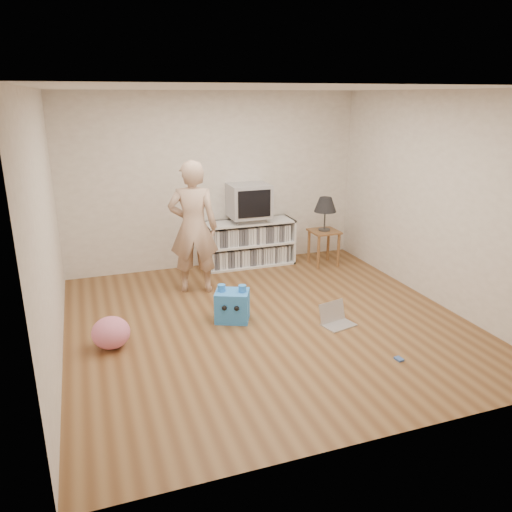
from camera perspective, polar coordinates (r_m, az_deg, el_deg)
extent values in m
plane|color=brown|center=(5.91, 1.23, -7.49)|extent=(4.50, 4.50, 0.00)
cube|color=beige|center=(7.58, -4.78, 8.51)|extent=(4.50, 0.02, 2.60)
cube|color=beige|center=(3.55, 14.31, -3.04)|extent=(4.50, 0.02, 2.60)
cube|color=beige|center=(5.15, -22.83, 2.62)|extent=(0.02, 4.50, 2.60)
cube|color=beige|center=(6.60, 20.03, 6.07)|extent=(0.02, 4.50, 2.60)
cube|color=white|center=(5.33, 1.43, 18.63)|extent=(4.50, 4.50, 0.01)
cube|color=white|center=(7.90, -1.31, 1.88)|extent=(1.40, 0.03, 0.70)
cube|color=white|center=(7.53, -5.77, 0.97)|extent=(0.03, 0.45, 0.70)
cube|color=white|center=(7.94, 3.86, 1.94)|extent=(0.03, 0.45, 0.70)
cube|color=white|center=(7.81, -0.81, -0.88)|extent=(1.40, 0.45, 0.03)
cube|color=white|center=(7.71, -0.83, 1.47)|extent=(1.34, 0.45, 0.03)
cube|color=white|center=(7.62, -0.84, 3.89)|extent=(1.40, 0.45, 0.03)
cube|color=silver|center=(7.71, -0.83, 1.47)|extent=(1.26, 0.36, 0.64)
cube|color=gray|center=(7.61, -0.84, 4.25)|extent=(0.45, 0.35, 0.07)
cube|color=#A1A1A6|center=(7.54, -0.85, 6.36)|extent=(0.60, 0.52, 0.50)
cube|color=black|center=(7.30, -0.18, 5.96)|extent=(0.50, 0.01, 0.40)
cylinder|color=brown|center=(7.60, 7.15, 0.39)|extent=(0.04, 0.04, 0.52)
cylinder|color=brown|center=(7.75, 9.40, 0.64)|extent=(0.04, 0.04, 0.52)
cylinder|color=brown|center=(7.89, 6.06, 1.09)|extent=(0.04, 0.04, 0.52)
cylinder|color=brown|center=(8.04, 8.25, 1.32)|extent=(0.04, 0.04, 0.52)
cube|color=brown|center=(7.74, 7.80, 2.81)|extent=(0.42, 0.42, 0.03)
cylinder|color=#333333|center=(7.74, 7.81, 3.01)|extent=(0.18, 0.18, 0.02)
cylinder|color=#333333|center=(7.70, 7.86, 4.25)|extent=(0.02, 0.02, 0.32)
imported|color=tan|center=(6.58, -7.17, 3.24)|extent=(0.74, 0.59, 1.76)
cube|color=silver|center=(5.88, 9.43, -7.79)|extent=(0.41, 0.33, 0.02)
cube|color=silver|center=(5.91, 8.68, -6.30)|extent=(0.37, 0.16, 0.23)
cube|color=black|center=(5.91, 8.68, -6.30)|extent=(0.32, 0.13, 0.19)
cube|color=#3F61A9|center=(5.31, 16.02, -11.25)|extent=(0.07, 0.10, 0.02)
cube|color=#2D86EE|center=(5.87, -2.73, -5.72)|extent=(0.47, 0.43, 0.36)
cylinder|color=#2D86EE|center=(5.80, -3.96, -3.66)|extent=(0.09, 0.09, 0.08)
cylinder|color=#2D86EE|center=(5.77, -1.57, -3.74)|extent=(0.09, 0.09, 0.08)
sphere|color=black|center=(5.72, -3.64, -5.95)|extent=(0.06, 0.06, 0.06)
sphere|color=black|center=(5.70, -2.22, -6.01)|extent=(0.06, 0.06, 0.06)
ellipsoid|color=pink|center=(5.48, -16.25, -8.42)|extent=(0.43, 0.43, 0.34)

